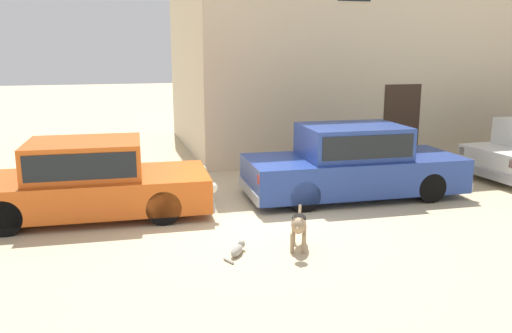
% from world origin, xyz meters
% --- Properties ---
extents(ground_plane, '(80.00, 80.00, 0.00)m').
position_xyz_m(ground_plane, '(0.00, 0.00, 0.00)').
color(ground_plane, '#CCB78E').
extents(parked_sedan_nearest, '(4.56, 2.04, 1.41)m').
position_xyz_m(parked_sedan_nearest, '(-2.77, 0.89, 0.70)').
color(parked_sedan_nearest, '#D15619').
rests_on(parked_sedan_nearest, ground_plane).
extents(parked_sedan_second, '(4.66, 1.95, 1.50)m').
position_xyz_m(parked_sedan_second, '(2.50, 0.79, 0.74)').
color(parked_sedan_second, navy).
rests_on(parked_sedan_second, ground_plane).
extents(apartment_block, '(15.60, 6.61, 7.06)m').
position_xyz_m(apartment_block, '(7.72, 7.06, 3.53)').
color(apartment_block, beige).
rests_on(apartment_block, ground_plane).
extents(stray_dog_spotted, '(0.49, 0.99, 0.64)m').
position_xyz_m(stray_dog_spotted, '(0.38, -1.74, 0.41)').
color(stray_dog_spotted, '#997F60').
rests_on(stray_dog_spotted, ground_plane).
extents(stray_cat, '(0.41, 0.57, 0.17)m').
position_xyz_m(stray_cat, '(-0.58, -1.71, 0.08)').
color(stray_cat, gray).
rests_on(stray_cat, ground_plane).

